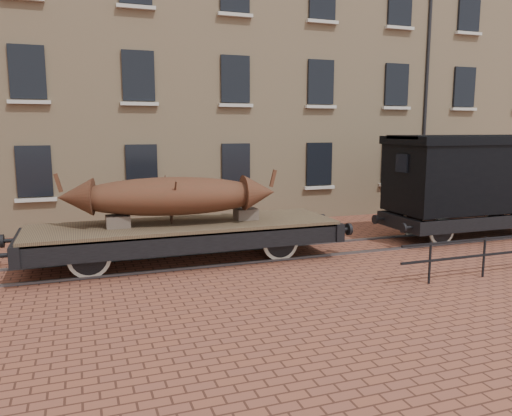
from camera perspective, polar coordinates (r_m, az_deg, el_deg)
name	(u,v)px	position (r m, az deg, el deg)	size (l,w,h in m)	color
ground	(255,256)	(14.31, -0.17, -5.49)	(90.00, 90.00, 0.00)	brown
warehouse_cream	(244,56)	(24.52, -1.39, 17.03)	(40.00, 10.19, 14.00)	tan
rail_track	(255,255)	(14.30, -0.17, -5.38)	(30.00, 1.52, 0.06)	#59595E
flatcar_wagon	(185,231)	(13.60, -8.12, -2.61)	(9.20, 2.49, 1.39)	brown
iron_boat	(171,196)	(13.37, -9.72, 1.36)	(5.74, 2.22, 1.41)	#4E2719
goods_van	(474,174)	(18.01, 23.65, 3.62)	(6.56, 2.39, 3.39)	black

